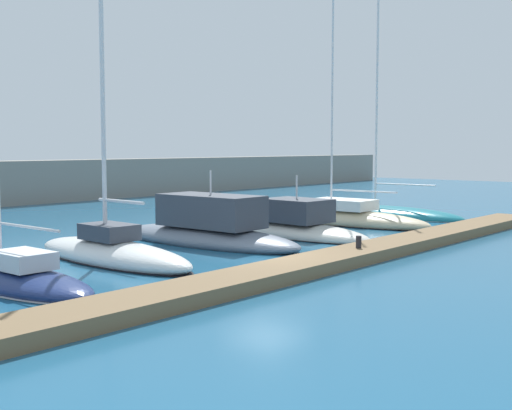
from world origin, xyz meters
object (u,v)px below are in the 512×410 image
(sailboat_white_fourth, at_px, (111,252))
(sailboat_navy_third, at_px, (13,277))
(dock_bollard, at_px, (359,242))
(mooring_buoy_red, at_px, (245,205))
(motorboat_slate_fifth, at_px, (207,229))
(motorboat_ivory_sixth, at_px, (291,228))
(sailboat_teal_eighth, at_px, (386,214))
(sailboat_sand_seventh, at_px, (345,218))

(sailboat_white_fourth, bearing_deg, sailboat_navy_third, 108.21)
(dock_bollard, bearing_deg, mooring_buoy_red, 51.13)
(motorboat_slate_fifth, relative_size, dock_bollard, 21.59)
(motorboat_ivory_sixth, bearing_deg, sailboat_white_fourth, 89.49)
(sailboat_navy_third, bearing_deg, motorboat_slate_fifth, -79.87)
(sailboat_navy_third, height_order, dock_bollard, sailboat_navy_third)
(sailboat_white_fourth, relative_size, mooring_buoy_red, 21.62)
(sailboat_teal_eighth, bearing_deg, sailboat_white_fourth, 90.16)
(motorboat_slate_fifth, bearing_deg, sailboat_white_fourth, 94.76)
(sailboat_sand_seventh, distance_m, sailboat_teal_eighth, 4.72)
(motorboat_ivory_sixth, height_order, dock_bollard, motorboat_ivory_sixth)
(dock_bollard, bearing_deg, motorboat_ivory_sixth, 57.88)
(sailboat_teal_eighth, bearing_deg, sailboat_sand_seventh, 92.02)
(sailboat_navy_third, xyz_separation_m, sailboat_sand_seventh, (19.52, 1.27, 0.04))
(sailboat_white_fourth, bearing_deg, motorboat_slate_fifth, -81.84)
(sailboat_white_fourth, xyz_separation_m, sailboat_teal_eighth, (19.77, 0.23, -0.19))
(sailboat_navy_third, bearing_deg, sailboat_teal_eighth, -86.61)
(sailboat_white_fourth, xyz_separation_m, mooring_buoy_red, (20.60, 11.76, -0.33))
(mooring_buoy_red, bearing_deg, sailboat_teal_eighth, -94.14)
(sailboat_white_fourth, relative_size, sailboat_sand_seventh, 0.86)
(motorboat_slate_fifth, height_order, motorboat_ivory_sixth, motorboat_slate_fifth)
(motorboat_ivory_sixth, distance_m, sailboat_teal_eighth, 10.23)
(mooring_buoy_red, bearing_deg, sailboat_sand_seventh, -115.31)
(sailboat_white_fourth, height_order, sailboat_sand_seventh, sailboat_sand_seventh)
(sailboat_white_fourth, height_order, dock_bollard, sailboat_white_fourth)
(sailboat_teal_eighth, bearing_deg, dock_bollard, 115.16)
(sailboat_teal_eighth, height_order, dock_bollard, sailboat_teal_eighth)
(sailboat_white_fourth, height_order, motorboat_ivory_sixth, sailboat_white_fourth)
(sailboat_navy_third, relative_size, motorboat_ivory_sixth, 1.49)
(motorboat_ivory_sixth, bearing_deg, mooring_buoy_red, -38.27)
(sailboat_navy_third, height_order, sailboat_sand_seventh, sailboat_sand_seventh)
(motorboat_slate_fifth, height_order, dock_bollard, motorboat_slate_fifth)
(sailboat_teal_eighth, relative_size, mooring_buoy_red, 24.70)
(sailboat_white_fourth, height_order, sailboat_teal_eighth, sailboat_teal_eighth)
(motorboat_slate_fifth, bearing_deg, dock_bollard, -175.63)
(sailboat_sand_seventh, bearing_deg, motorboat_slate_fifth, 86.00)
(motorboat_slate_fifth, height_order, sailboat_sand_seventh, sailboat_sand_seventh)
(sailboat_navy_third, distance_m, sailboat_sand_seventh, 19.56)
(sailboat_navy_third, relative_size, dock_bollard, 29.57)
(sailboat_teal_eighth, distance_m, mooring_buoy_red, 11.56)
(sailboat_sand_seventh, bearing_deg, sailboat_navy_third, 92.65)
(sailboat_sand_seventh, bearing_deg, mooring_buoy_red, -26.37)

